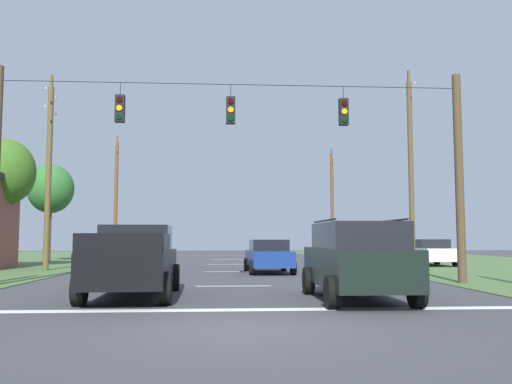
{
  "coord_description": "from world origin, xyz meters",
  "views": [
    {
      "loc": [
        -0.41,
        -9.72,
        1.59
      ],
      "look_at": [
        0.91,
        11.07,
        3.36
      ],
      "focal_mm": 38.1,
      "sensor_mm": 36.0,
      "label": 1
    }
  ],
  "objects_px": {
    "tree_roadside_right": "(6,173)",
    "distant_car_oncoming": "(269,256)",
    "distant_car_crossing_white": "(430,252)",
    "utility_pole_mid_left": "(49,172)",
    "tree_roadside_far_right": "(51,189)",
    "suv_black": "(357,259)",
    "utility_pole_far_right": "(332,203)",
    "pickup_truck": "(134,261)",
    "overhead_signal_span": "(233,166)",
    "utility_pole_far_left": "(116,198)",
    "utility_pole_mid_right": "(411,171)"
  },
  "relations": [
    {
      "from": "pickup_truck",
      "to": "distant_car_oncoming",
      "type": "bearing_deg",
      "value": 65.24
    },
    {
      "from": "utility_pole_far_right",
      "to": "tree_roadside_far_right",
      "type": "bearing_deg",
      "value": -158.59
    },
    {
      "from": "utility_pole_mid_left",
      "to": "utility_pole_far_left",
      "type": "bearing_deg",
      "value": 90.75
    },
    {
      "from": "tree_roadside_right",
      "to": "tree_roadside_far_right",
      "type": "bearing_deg",
      "value": 91.53
    },
    {
      "from": "suv_black",
      "to": "tree_roadside_right",
      "type": "height_order",
      "value": "tree_roadside_right"
    },
    {
      "from": "suv_black",
      "to": "distant_car_oncoming",
      "type": "relative_size",
      "value": 1.1
    },
    {
      "from": "utility_pole_far_right",
      "to": "overhead_signal_span",
      "type": "bearing_deg",
      "value": -108.45
    },
    {
      "from": "suv_black",
      "to": "utility_pole_far_right",
      "type": "height_order",
      "value": "utility_pole_far_right"
    },
    {
      "from": "distant_car_crossing_white",
      "to": "tree_roadside_right",
      "type": "xyz_separation_m",
      "value": [
        -23.36,
        -1.41,
        4.22
      ]
    },
    {
      "from": "utility_pole_mid_right",
      "to": "utility_pole_mid_left",
      "type": "xyz_separation_m",
      "value": [
        -18.32,
        -0.2,
        -0.22
      ]
    },
    {
      "from": "utility_pole_mid_right",
      "to": "tree_roadside_right",
      "type": "height_order",
      "value": "utility_pole_mid_right"
    },
    {
      "from": "distant_car_crossing_white",
      "to": "utility_pole_mid_right",
      "type": "xyz_separation_m",
      "value": [
        -2.18,
        -3.27,
        4.28
      ]
    },
    {
      "from": "suv_black",
      "to": "overhead_signal_span",
      "type": "bearing_deg",
      "value": 122.05
    },
    {
      "from": "overhead_signal_span",
      "to": "utility_pole_far_left",
      "type": "bearing_deg",
      "value": 108.81
    },
    {
      "from": "utility_pole_far_right",
      "to": "tree_roadside_right",
      "type": "xyz_separation_m",
      "value": [
        -20.82,
        -16.56,
        0.46
      ]
    },
    {
      "from": "distant_car_crossing_white",
      "to": "utility_pole_mid_left",
      "type": "xyz_separation_m",
      "value": [
        -20.5,
        -3.47,
        4.06
      ]
    },
    {
      "from": "utility_pole_far_left",
      "to": "tree_roadside_right",
      "type": "distance_m",
      "value": 16.55
    },
    {
      "from": "pickup_truck",
      "to": "utility_pole_far_left",
      "type": "distance_m",
      "value": 31.4
    },
    {
      "from": "distant_car_crossing_white",
      "to": "distant_car_oncoming",
      "type": "xyz_separation_m",
      "value": [
        -9.81,
        -5.71,
        0.0
      ]
    },
    {
      "from": "suv_black",
      "to": "utility_pole_far_right",
      "type": "relative_size",
      "value": 0.52
    },
    {
      "from": "pickup_truck",
      "to": "tree_roadside_right",
      "type": "height_order",
      "value": "tree_roadside_right"
    },
    {
      "from": "distant_car_crossing_white",
      "to": "utility_pole_mid_left",
      "type": "bearing_deg",
      "value": -170.39
    },
    {
      "from": "overhead_signal_span",
      "to": "utility_pole_mid_left",
      "type": "bearing_deg",
      "value": 136.38
    },
    {
      "from": "overhead_signal_span",
      "to": "distant_car_oncoming",
      "type": "bearing_deg",
      "value": 74.21
    },
    {
      "from": "utility_pole_far_right",
      "to": "utility_pole_far_left",
      "type": "height_order",
      "value": "utility_pole_far_left"
    },
    {
      "from": "pickup_truck",
      "to": "utility_pole_mid_right",
      "type": "xyz_separation_m",
      "value": [
        12.17,
        12.29,
        4.11
      ]
    },
    {
      "from": "utility_pole_far_right",
      "to": "distant_car_oncoming",
      "type": "bearing_deg",
      "value": -109.23
    },
    {
      "from": "utility_pole_far_right",
      "to": "utility_pole_mid_left",
      "type": "distance_m",
      "value": 25.87
    },
    {
      "from": "distant_car_oncoming",
      "to": "utility_pole_far_right",
      "type": "relative_size",
      "value": 0.47
    },
    {
      "from": "suv_black",
      "to": "distant_car_oncoming",
      "type": "bearing_deg",
      "value": 96.59
    },
    {
      "from": "suv_black",
      "to": "utility_pole_mid_right",
      "type": "distance_m",
      "value": 15.52
    },
    {
      "from": "distant_car_crossing_white",
      "to": "utility_pole_far_left",
      "type": "xyz_separation_m",
      "value": [
        -20.74,
        14.92,
        4.14
      ]
    },
    {
      "from": "utility_pole_mid_right",
      "to": "utility_pole_far_left",
      "type": "relative_size",
      "value": 1.02
    },
    {
      "from": "overhead_signal_span",
      "to": "suv_black",
      "type": "height_order",
      "value": "overhead_signal_span"
    },
    {
      "from": "distant_car_crossing_white",
      "to": "tree_roadside_right",
      "type": "distance_m",
      "value": 23.78
    },
    {
      "from": "utility_pole_mid_left",
      "to": "utility_pole_far_left",
      "type": "height_order",
      "value": "utility_pole_far_left"
    },
    {
      "from": "distant_car_crossing_white",
      "to": "utility_pole_far_right",
      "type": "xyz_separation_m",
      "value": [
        -2.54,
        15.14,
        3.76
      ]
    },
    {
      "from": "distant_car_crossing_white",
      "to": "utility_pole_mid_right",
      "type": "relative_size",
      "value": 0.42
    },
    {
      "from": "overhead_signal_span",
      "to": "utility_pole_far_left",
      "type": "distance_m",
      "value": 28.42
    },
    {
      "from": "utility_pole_mid_left",
      "to": "overhead_signal_span",
      "type": "bearing_deg",
      "value": -43.62
    },
    {
      "from": "distant_car_crossing_white",
      "to": "utility_pole_far_left",
      "type": "relative_size",
      "value": 0.43
    },
    {
      "from": "utility_pole_mid_left",
      "to": "utility_pole_mid_right",
      "type": "bearing_deg",
      "value": 0.64
    },
    {
      "from": "suv_black",
      "to": "utility_pole_far_right",
      "type": "bearing_deg",
      "value": 79.4
    },
    {
      "from": "distant_car_crossing_white",
      "to": "distant_car_oncoming",
      "type": "bearing_deg",
      "value": -149.79
    },
    {
      "from": "tree_roadside_right",
      "to": "distant_car_oncoming",
      "type": "bearing_deg",
      "value": -17.61
    },
    {
      "from": "utility_pole_far_right",
      "to": "utility_pole_mid_left",
      "type": "relative_size",
      "value": 0.96
    },
    {
      "from": "pickup_truck",
      "to": "utility_pole_far_right",
      "type": "relative_size",
      "value": 0.59
    },
    {
      "from": "overhead_signal_span",
      "to": "distant_car_crossing_white",
      "type": "relative_size",
      "value": 3.75
    },
    {
      "from": "distant_car_oncoming",
      "to": "pickup_truck",
      "type": "bearing_deg",
      "value": -114.76
    },
    {
      "from": "tree_roadside_far_right",
      "to": "suv_black",
      "type": "bearing_deg",
      "value": -57.62
    }
  ]
}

